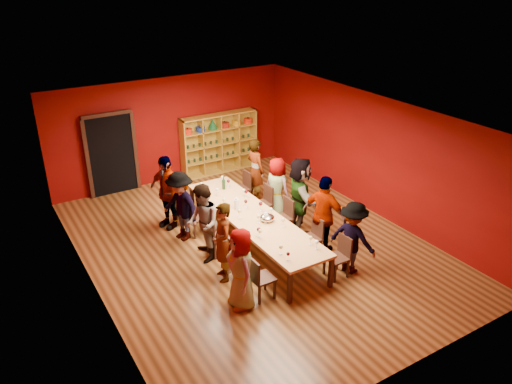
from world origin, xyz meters
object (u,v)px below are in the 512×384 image
person_left_0 (241,269)px  person_right_3 (277,188)px  tasting_table (253,218)px  person_left_4 (167,192)px  chair_person_left_4 (182,204)px  person_right_1 (324,215)px  person_left_3 (181,206)px  chair_person_right_1 (313,235)px  wine_bottle (224,184)px  person_left_2 (203,223)px  chair_person_right_3 (265,201)px  spittoon_bowl (267,218)px  shelving_unit (219,140)px  chair_person_left_1 (234,253)px  chair_person_right_0 (340,254)px  person_right_4 (255,170)px  person_left_1 (223,242)px  chair_person_left_3 (195,216)px  chair_person_left_2 (215,235)px  chair_person_right_2 (285,215)px  person_right_0 (353,238)px  person_right_2 (300,195)px  chair_person_left_0 (259,276)px  chair_person_right_4 (243,186)px

person_left_0 → person_right_3: 3.71m
tasting_table → person_left_4: size_ratio=2.48×
chair_person_left_4 → person_right_1: 3.57m
person_left_3 → chair_person_right_1: (2.15, -2.14, -0.34)m
wine_bottle → person_left_2: bearing=-130.7°
chair_person_right_3 → spittoon_bowl: bearing=-120.3°
tasting_table → shelving_unit: (1.40, 4.32, 0.28)m
spittoon_bowl → person_left_0: bearing=-136.2°
person_left_2 → chair_person_left_1: bearing=32.9°
chair_person_right_0 → person_right_4: size_ratio=0.52×
chair_person_left_4 → spittoon_bowl: 2.46m
chair_person_right_3 → person_left_4: bearing=157.6°
person_left_1 → chair_person_left_3: size_ratio=1.88×
person_right_3 → chair_person_right_3: bearing=77.0°
person_right_1 → chair_person_left_1: bearing=63.0°
person_left_3 → spittoon_bowl: (1.39, -1.47, -0.01)m
chair_person_left_3 → person_left_1: bearing=-97.8°
person_left_0 → chair_person_left_1: bearing=166.0°
person_right_4 → tasting_table: bearing=141.1°
chair_person_left_2 → spittoon_bowl: bearing=-22.5°
person_left_4 → chair_person_right_2: 2.84m
chair_person_left_1 → person_right_0: person_right_0 is taller
shelving_unit → person_left_3: size_ratio=1.44×
chair_person_right_3 → person_right_3: 0.45m
person_right_0 → spittoon_bowl: (-1.06, 1.56, 0.04)m
chair_person_right_1 → person_right_1: person_right_1 is taller
chair_person_left_3 → chair_person_right_3: (1.82, -0.17, 0.00)m
person_right_2 → spittoon_bowl: (-1.18, -0.43, -0.09)m
chair_person_left_2 → person_left_3: bearing=107.6°
person_left_2 → chair_person_right_0: 2.92m
person_right_4 → wine_bottle: 1.24m
chair_person_left_1 → person_right_1: (2.09, -0.23, 0.40)m
chair_person_right_1 → chair_person_left_3: bearing=130.4°
tasting_table → chair_person_left_0: size_ratio=5.06×
chair_person_left_0 → person_right_4: bearing=59.6°
chair_person_left_4 → chair_person_right_3: same height
chair_person_left_4 → person_left_4: person_left_4 is taller
chair_person_right_3 → chair_person_right_4: size_ratio=1.00×
person_left_3 → chair_person_right_3: (2.15, -0.17, -0.34)m
person_right_1 → wine_bottle: person_right_1 is taller
chair_person_left_0 → person_left_1: 1.04m
person_left_1 → person_left_2: (-0.01, 0.87, 0.02)m
tasting_table → chair_person_right_1: 1.39m
chair_person_left_2 → chair_person_left_0: bearing=-90.0°
tasting_table → person_left_1: (-1.17, -0.80, 0.14)m
chair_person_right_2 → person_right_3: (0.35, 0.87, 0.28)m
person_right_1 → wine_bottle: size_ratio=5.26×
person_right_0 → chair_person_right_2: size_ratio=1.76×
chair_person_left_1 → chair_person_right_2: size_ratio=1.00×
chair_person_right_2 → person_right_2: person_right_2 is taller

